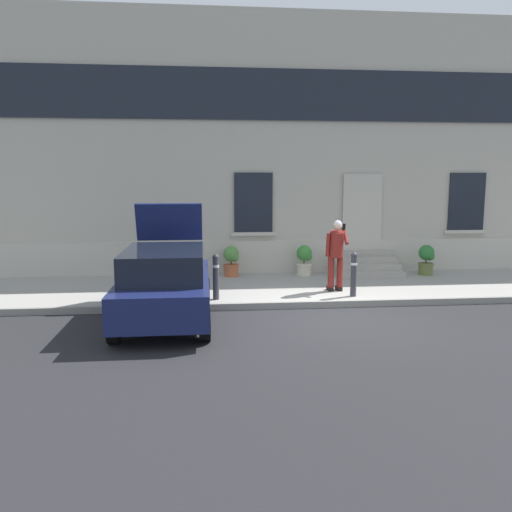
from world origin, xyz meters
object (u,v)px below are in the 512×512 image
at_px(bollard_near_person, 354,273).
at_px(planter_charcoal, 156,262).
at_px(hatchback_car_navy, 165,283).
at_px(bollard_far_left, 216,275).
at_px(planter_cream, 304,259).
at_px(planter_terracotta, 231,260).
at_px(planter_olive, 426,259).
at_px(person_on_phone, 336,251).

relative_size(bollard_near_person, planter_charcoal, 1.22).
bearing_deg(bollard_near_person, hatchback_car_navy, -164.51).
relative_size(bollard_far_left, planter_charcoal, 1.22).
xyz_separation_m(bollard_near_person, planter_cream, (-0.63, 2.72, -0.11)).
distance_m(hatchback_car_navy, planter_terracotta, 4.24).
height_order(bollard_near_person, planter_cream, bollard_near_person).
xyz_separation_m(hatchback_car_navy, bollard_far_left, (1.05, 1.18, -0.09)).
relative_size(hatchback_car_navy, bollard_far_left, 3.90).
relative_size(bollard_far_left, planter_olive, 1.22).
bearing_deg(planter_terracotta, planter_olive, -3.28).
relative_size(person_on_phone, planter_cream, 2.03).
bearing_deg(planter_terracotta, person_on_phone, -42.14).
bearing_deg(person_on_phone, planter_olive, 20.33).
distance_m(person_on_phone, planter_olive, 3.69).
relative_size(bollard_far_left, person_on_phone, 0.60).
xyz_separation_m(bollard_near_person, bollard_far_left, (-3.20, 0.00, 0.00)).
relative_size(hatchback_car_navy, planter_terracotta, 4.74).
xyz_separation_m(bollard_far_left, planter_cream, (2.57, 2.72, -0.11)).
distance_m(bollard_near_person, planter_charcoal, 5.44).
xyz_separation_m(planter_charcoal, planter_olive, (7.63, -0.15, 0.00)).
xyz_separation_m(bollard_far_left, person_on_phone, (2.93, 0.57, 0.44)).
bearing_deg(planter_olive, bollard_far_left, -157.97).
distance_m(bollard_far_left, planter_cream, 3.75).
relative_size(bollard_near_person, planter_cream, 1.22).
xyz_separation_m(bollard_near_person, planter_charcoal, (-4.78, 2.60, -0.11)).
distance_m(person_on_phone, planter_charcoal, 4.97).
xyz_separation_m(bollard_far_left, planter_olive, (6.05, 2.45, -0.11)).
relative_size(planter_charcoal, planter_terracotta, 1.00).
distance_m(bollard_far_left, planter_charcoal, 3.04).
relative_size(hatchback_car_navy, bollard_near_person, 3.90).
relative_size(hatchback_car_navy, planter_charcoal, 4.74).
distance_m(bollard_far_left, person_on_phone, 3.01).
bearing_deg(hatchback_car_navy, bollard_near_person, 15.49).
relative_size(bollard_far_left, planter_terracotta, 1.22).
height_order(person_on_phone, planter_cream, person_on_phone).
xyz_separation_m(person_on_phone, planter_terracotta, (-2.43, 2.20, -0.54)).
height_order(planter_terracotta, planter_cream, same).
bearing_deg(planter_olive, hatchback_car_navy, -152.94).
distance_m(planter_charcoal, planter_cream, 4.15).
height_order(bollard_far_left, planter_olive, bollard_far_left).
bearing_deg(planter_olive, planter_charcoal, 178.88).
xyz_separation_m(bollard_far_left, planter_terracotta, (0.50, 2.77, -0.11)).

